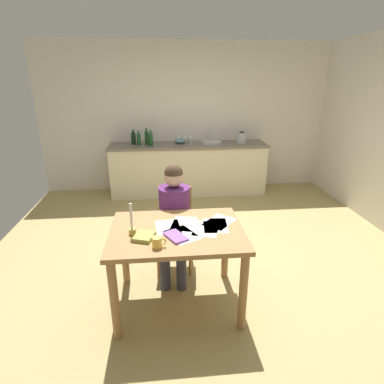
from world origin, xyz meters
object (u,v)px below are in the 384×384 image
sink_unit (211,142)px  bottle_oil (133,138)px  person_seated (174,214)px  stovetop_kettle (242,137)px  book_magazine (176,236)px  wine_glass_back_left (179,136)px  bottle_sauce (151,139)px  dining_table (177,242)px  coffee_mug (157,242)px  book_cookery (144,236)px  bottle_vinegar (139,139)px  wine_glass_near_sink (191,136)px  wine_glass_by_kettle (185,136)px  chair_at_table (175,223)px  mixing_bowl (180,141)px  candlestick (132,226)px  bottle_wine_red (147,138)px

sink_unit → bottle_oil: bottle_oil is taller
person_seated → stovetop_kettle: size_ratio=5.43×
book_magazine → wine_glass_back_left: 3.29m
bottle_oil → stovetop_kettle: 1.91m
sink_unit → bottle_sauce: (-1.05, -0.09, 0.09)m
sink_unit → bottle_oil: bearing=176.9°
dining_table → stovetop_kettle: (1.31, 2.98, 0.35)m
dining_table → coffee_mug: bearing=-120.6°
dining_table → bottle_oil: (-0.60, 3.06, 0.36)m
person_seated → book_cookery: size_ratio=6.76×
coffee_mug → sink_unit: sink_unit is taller
stovetop_kettle → wine_glass_back_left: size_ratio=1.43×
coffee_mug → stovetop_kettle: (1.47, 3.26, 0.19)m
wine_glass_back_left → stovetop_kettle: bearing=-7.7°
book_magazine → book_cookery: (-0.26, 0.01, 0.01)m
bottle_vinegar → wine_glass_near_sink: (0.91, 0.18, 0.00)m
book_magazine → wine_glass_by_kettle: (0.32, 3.27, 0.23)m
dining_table → wine_glass_by_kettle: wine_glass_by_kettle is taller
coffee_mug → stovetop_kettle: 3.58m
chair_at_table → person_seated: bearing=-94.8°
dining_table → sink_unit: (0.76, 2.99, 0.28)m
dining_table → bottle_sauce: size_ratio=4.26×
sink_unit → bottle_sauce: 1.06m
bottle_sauce → mixing_bowl: 0.54m
bottle_oil → mixing_bowl: bearing=0.0°
person_seated → bottle_sauce: bearing=96.9°
person_seated → mixing_bowl: bearing=85.0°
dining_table → chair_at_table: 0.68m
chair_at_table → coffee_mug: (-0.17, -0.94, 0.31)m
wine_glass_near_sink → bottle_vinegar: bearing=-168.7°
chair_at_table → bottle_vinegar: 2.39m
candlestick → wine_glass_back_left: bearing=79.9°
dining_table → sink_unit: size_ratio=3.20×
mixing_bowl → wine_glass_back_left: bearing=109.7°
coffee_mug → wine_glass_by_kettle: wine_glass_by_kettle is taller
person_seated → bottle_vinegar: person_seated is taller
bottle_oil → bottle_sauce: 0.35m
chair_at_table → book_cookery: bearing=-109.5°
bottle_wine_red → sink_unit: bearing=-1.6°
person_seated → stovetop_kettle: person_seated is taller
bottle_sauce → stovetop_kettle: (1.60, 0.08, -0.02)m
candlestick → person_seated: bearing=56.8°
dining_table → mixing_bowl: (0.22, 3.06, 0.30)m
book_magazine → bottle_wine_red: size_ratio=0.77×
bottle_oil → wine_glass_back_left: bearing=5.2°
bottle_sauce → wine_glass_by_kettle: 0.64m
person_seated → candlestick: 0.70m
dining_table → coffee_mug: 0.36m
sink_unit → chair_at_table: bearing=-108.0°
bottle_vinegar → chair_at_table: bearing=-77.5°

